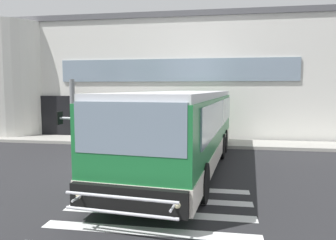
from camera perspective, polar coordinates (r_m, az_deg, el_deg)
name	(u,v)px	position (r m, az deg, el deg)	size (l,w,h in m)	color
ground_plane	(126,166)	(11.74, -7.70, -8.22)	(80.00, 90.00, 0.02)	#232326
bay_paint_stripes	(157,213)	(7.39, -1.95, -16.58)	(4.40, 3.96, 0.01)	silver
terminal_building	(162,80)	(22.84, -1.03, 7.30)	(20.65, 13.80, 6.90)	silver
boarding_curb	(152,142)	(16.28, -2.84, -3.95)	(22.85, 2.00, 0.15)	#9E9B93
entry_support_column	(73,108)	(18.17, -16.93, 2.09)	(0.28, 0.28, 3.18)	slate
bus_main_foreground	(182,131)	(11.04, 2.65, -1.96)	(4.00, 10.80, 2.70)	#1E7238
passenger_near_column	(79,122)	(17.01, -15.87, -0.33)	(0.47, 0.41, 1.68)	#2D2D33
passenger_by_doorway	(104,121)	(16.85, -11.59, -0.17)	(0.50, 0.52, 1.68)	#1E2338
safety_bollard_yellow	(140,138)	(15.15, -5.06, -3.26)	(0.18, 0.18, 0.90)	yellow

